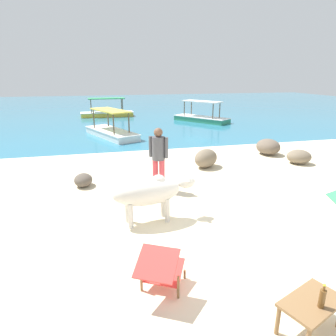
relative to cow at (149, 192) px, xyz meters
name	(u,v)px	position (x,y,z in m)	size (l,w,h in m)	color
sand_beach	(229,244)	(1.21, -1.15, -0.67)	(18.00, 14.00, 0.04)	beige
water_surface	(120,109)	(1.21, 20.85, -0.69)	(60.00, 36.00, 0.03)	teal
cow	(149,192)	(0.00, 0.00, 0.00)	(1.75, 0.66, 0.98)	beige
low_bench_table	(311,306)	(1.31, -3.10, -0.30)	(0.87, 0.69, 0.42)	brown
bottle	(322,298)	(1.33, -3.20, -0.11)	(0.07, 0.07, 0.30)	brown
deck_chair_near	(160,268)	(-0.23, -2.06, -0.26)	(0.84, 0.93, 0.68)	brown
person_standing	(158,155)	(0.53, 1.64, 0.30)	(0.44, 0.32, 1.62)	#CC3D47
shore_rock_large	(206,158)	(2.41, 3.21, -0.35)	(0.89, 0.62, 0.59)	#756651
shore_rock_medium	(299,157)	(5.58, 2.86, -0.41)	(0.78, 0.67, 0.47)	#756651
shore_rock_small	(268,147)	(5.24, 4.19, -0.36)	(0.94, 0.82, 0.58)	#6B5B4C
shore_rock_flat	(83,180)	(-1.37, 2.38, -0.47)	(0.59, 0.48, 0.34)	brown
boat_yellow	(107,113)	(-0.10, 16.38, -0.39)	(3.69, 1.22, 1.29)	gold
boat_white	(111,131)	(-0.24, 9.02, -0.39)	(2.49, 3.83, 1.29)	white
boat_green	(201,117)	(5.60, 12.48, -0.39)	(3.08, 3.66, 1.29)	#338E66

